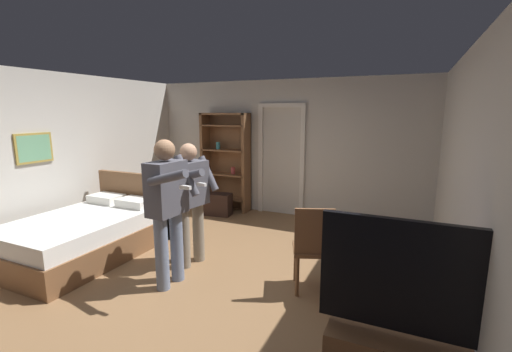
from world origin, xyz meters
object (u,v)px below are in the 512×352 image
person_striped_shirt (191,196)px  laptop (361,234)px  bottle_on_table (378,233)px  wooden_chair (313,246)px  bed (88,234)px  suitcase_dark (217,204)px  person_blue_shirt (168,203)px  side_table (363,259)px  bookshelf (226,158)px

person_striped_shirt → laptop: bearing=-2.0°
bottle_on_table → wooden_chair: 0.71m
bed → suitcase_dark: size_ratio=3.56×
laptop → person_blue_shirt: bearing=-166.5°
side_table → wooden_chair: (-0.52, -0.03, 0.07)m
bed → person_striped_shirt: (1.50, 0.35, 0.62)m
side_table → wooden_chair: 0.53m
bed → side_table: bearing=5.0°
bottle_on_table → suitcase_dark: size_ratio=0.46×
side_table → person_blue_shirt: (-2.05, -0.53, 0.50)m
wooden_chair → suitcase_dark: wooden_chair is taller
suitcase_dark → bed: bearing=-113.0°
bookshelf → wooden_chair: bearing=-45.6°
bottle_on_table → person_striped_shirt: (-2.29, 0.11, 0.11)m
person_striped_shirt → suitcase_dark: person_striped_shirt is taller
laptop → bottle_on_table: bottle_on_table is taller
side_table → person_blue_shirt: bearing=-165.5°
side_table → bottle_on_table: 0.37m
person_striped_shirt → suitcase_dark: bearing=112.4°
bed → bottle_on_table: bed is taller
wooden_chair → person_striped_shirt: 1.67m
bed → suitcase_dark: bed is taller
laptop → person_striped_shirt: person_striped_shirt is taller
laptop → bottle_on_table: 0.18m
side_table → suitcase_dark: 3.62m
wooden_chair → suitcase_dark: (-2.46, 2.07, -0.33)m
bookshelf → bed: bearing=-102.9°
wooden_chair → laptop: bearing=-1.4°
bed → suitcase_dark: bearing=74.1°
bottle_on_table → laptop: bearing=167.0°
laptop → person_striped_shirt: size_ratio=0.24×
side_table → wooden_chair: size_ratio=0.71×
bookshelf → person_blue_shirt: 3.18m
side_table → person_striped_shirt: size_ratio=0.44×
side_table → bottle_on_table: (0.14, -0.08, 0.33)m
bookshelf → bottle_on_table: size_ratio=7.52×
side_table → laptop: size_ratio=1.85×
bed → person_striped_shirt: size_ratio=1.27×
wooden_chair → person_blue_shirt: 1.67m
person_blue_shirt → bottle_on_table: bearing=11.6°
bookshelf → person_blue_shirt: size_ratio=1.16×
bed → person_striped_shirt: 1.66m
side_table → laptop: 0.28m
side_table → laptop: laptop is taller
laptop → suitcase_dark: bearing=144.8°
person_blue_shirt → bookshelf: bearing=107.4°
bottle_on_table → suitcase_dark: 3.82m
bed → person_blue_shirt: person_blue_shirt is taller
bed → laptop: (3.63, 0.28, 0.45)m
bottle_on_table → person_blue_shirt: 2.25m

